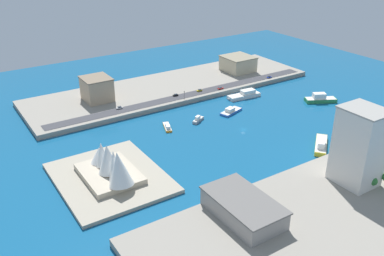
{
  "coord_description": "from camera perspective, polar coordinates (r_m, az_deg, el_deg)",
  "views": [
    {
      "loc": [
        -194.12,
        166.64,
        122.06
      ],
      "look_at": [
        14.16,
        31.65,
        3.7
      ],
      "focal_mm": 39.36,
      "sensor_mm": 36.0,
      "label": 1
    }
  ],
  "objects": [
    {
      "name": "apartment_midrise_tan",
      "position": [
        325.88,
        -12.76,
        5.2
      ],
      "size": [
        22.33,
        20.21,
        17.78
      ],
      "color": "tan",
      "rests_on": "quay_east"
    },
    {
      "name": "hatchback_blue",
      "position": [
        375.37,
        10.42,
        6.82
      ],
      "size": [
        1.89,
        4.28,
        1.59
      ],
      "color": "black",
      "rests_on": "road_strip"
    },
    {
      "name": "ferry_green_doubledeck",
      "position": [
        340.95,
        17.02,
        3.81
      ],
      "size": [
        17.99,
        25.31,
        7.11
      ],
      "color": "#2D8C4C",
      "rests_on": "ground_plane"
    },
    {
      "name": "catamaran_blue",
      "position": [
        307.93,
        5.29,
        2.31
      ],
      "size": [
        12.36,
        20.25,
        4.19
      ],
      "color": "blue",
      "rests_on": "ground_plane"
    },
    {
      "name": "yacht_sleek_gray",
      "position": [
        292.73,
        0.85,
        1.17
      ],
      "size": [
        8.32,
        12.3,
        4.34
      ],
      "color": "#999EA3",
      "rests_on": "ground_plane"
    },
    {
      "name": "road_strip",
      "position": [
        331.41,
        -0.35,
        4.56
      ],
      "size": [
        9.97,
        228.0,
        0.15
      ],
      "primitive_type": "cube",
      "color": "#38383D",
      "rests_on": "quay_east"
    },
    {
      "name": "suv_black",
      "position": [
        328.41,
        -2.24,
        4.49
      ],
      "size": [
        2.03,
        4.32,
        1.54
      ],
      "color": "black",
      "rests_on": "road_strip"
    },
    {
      "name": "opera_landmark",
      "position": [
        224.21,
        -10.97,
        -4.97
      ],
      "size": [
        40.33,
        27.14,
        21.46
      ],
      "color": "#BCAD93",
      "rests_on": "peninsula_point"
    },
    {
      "name": "ferry_yellow_fast",
      "position": [
        269.48,
        17.09,
        -2.14
      ],
      "size": [
        21.75,
        24.85,
        6.53
      ],
      "color": "yellow",
      "rests_on": "ground_plane"
    },
    {
      "name": "quay_east",
      "position": [
        353.02,
        -2.65,
        5.55
      ],
      "size": [
        70.0,
        240.0,
        3.57
      ],
      "primitive_type": "cube",
      "color": "gray",
      "rests_on": "ground_plane"
    },
    {
      "name": "office_block_beige",
      "position": [
        389.44,
        6.25,
        8.67
      ],
      "size": [
        26.27,
        25.55,
        13.46
      ],
      "color": "#C6B793",
      "rests_on": "quay_east"
    },
    {
      "name": "ferry_white_commuter",
      "position": [
        337.65,
        7.13,
        4.49
      ],
      "size": [
        10.78,
        29.42,
        5.83
      ],
      "color": "silver",
      "rests_on": "ground_plane"
    },
    {
      "name": "ground_plane",
      "position": [
        283.46,
        6.94,
        -0.21
      ],
      "size": [
        440.0,
        440.0,
        0.0
      ],
      "primitive_type": "plane",
      "color": "#145684"
    },
    {
      "name": "water_taxi_orange",
      "position": [
        283.0,
        -3.36,
        0.17
      ],
      "size": [
        15.67,
        8.77,
        3.39
      ],
      "color": "orange",
      "rests_on": "ground_plane"
    },
    {
      "name": "taxi_yellow_cab",
      "position": [
        337.96,
        1.02,
        5.13
      ],
      "size": [
        2.02,
        4.42,
        1.56
      ],
      "color": "black",
      "rests_on": "road_strip"
    },
    {
      "name": "carpark_squat_concrete",
      "position": [
        193.95,
        6.96,
        -10.65
      ],
      "size": [
        38.8,
        22.26,
        9.34
      ],
      "color": "gray",
      "rests_on": "quay_west"
    },
    {
      "name": "van_white",
      "position": [
        308.75,
        -9.82,
        2.73
      ],
      "size": [
        2.12,
        4.74,
        1.63
      ],
      "color": "black",
      "rests_on": "road_strip"
    },
    {
      "name": "quay_west",
      "position": [
        229.08,
        21.97,
        -8.28
      ],
      "size": [
        70.0,
        240.0,
        3.57
      ],
      "primitive_type": "cube",
      "color": "gray",
      "rests_on": "ground_plane"
    },
    {
      "name": "peninsula_point",
      "position": [
        231.12,
        -11.05,
        -6.63
      ],
      "size": [
        65.28,
        53.88,
        2.0
      ],
      "primitive_type": "cube",
      "color": "#A89E89",
      "rests_on": "ground_plane"
    },
    {
      "name": "hotel_broad_white",
      "position": [
        224.8,
        21.71,
        -2.35
      ],
      "size": [
        21.74,
        18.45,
        40.64
      ],
      "color": "silver",
      "rests_on": "quay_west"
    },
    {
      "name": "traffic_light_waterfront",
      "position": [
        320.83,
        -1.05,
        4.65
      ],
      "size": [
        0.36,
        0.36,
        6.5
      ],
      "color": "black",
      "rests_on": "quay_east"
    },
    {
      "name": "pickup_red",
      "position": [
        343.34,
        3.88,
        5.4
      ],
      "size": [
        2.06,
        4.93,
        1.42
      ],
      "color": "black",
      "rests_on": "road_strip"
    }
  ]
}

